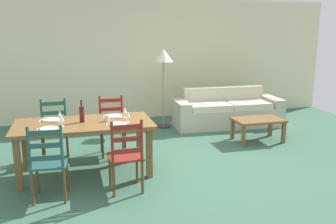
{
  "coord_description": "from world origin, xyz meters",
  "views": [
    {
      "loc": [
        -1.39,
        -4.96,
        2.01
      ],
      "look_at": [
        0.05,
        0.43,
        0.75
      ],
      "focal_mm": 38.74,
      "sensor_mm": 36.0,
      "label": 1
    }
  ],
  "objects_px": {
    "dining_chair_near_right": "(126,156)",
    "wine_glass_far_right": "(125,111)",
    "dining_chair_near_left": "(48,163)",
    "wine_bottle": "(82,114)",
    "dining_chair_far_left": "(55,130)",
    "dining_chair_far_right": "(112,126)",
    "wine_glass_far_left": "(60,114)",
    "dining_table": "(84,128)",
    "wine_glass_near_left": "(62,118)",
    "coffee_table": "(258,122)",
    "standing_lamp": "(163,60)",
    "wine_glass_near_right": "(128,115)",
    "couch": "(226,112)",
    "coffee_cup_primary": "(107,118)"
  },
  "relations": [
    {
      "from": "dining_chair_near_left",
      "to": "couch",
      "type": "bearing_deg",
      "value": 38.06
    },
    {
      "from": "wine_glass_near_left",
      "to": "coffee_table",
      "type": "height_order",
      "value": "wine_glass_near_left"
    },
    {
      "from": "wine_glass_near_left",
      "to": "standing_lamp",
      "type": "bearing_deg",
      "value": 49.18
    },
    {
      "from": "dining_table",
      "to": "dining_chair_far_right",
      "type": "height_order",
      "value": "dining_chair_far_right"
    },
    {
      "from": "dining_table",
      "to": "wine_glass_near_left",
      "type": "distance_m",
      "value": 0.38
    },
    {
      "from": "coffee_table",
      "to": "standing_lamp",
      "type": "distance_m",
      "value": 2.27
    },
    {
      "from": "coffee_table",
      "to": "dining_chair_near_right",
      "type": "bearing_deg",
      "value": -150.25
    },
    {
      "from": "dining_chair_near_right",
      "to": "wine_glass_far_right",
      "type": "xyz_separation_m",
      "value": [
        0.12,
        0.88,
        0.38
      ]
    },
    {
      "from": "dining_table",
      "to": "wine_glass_near_left",
      "type": "xyz_separation_m",
      "value": [
        -0.29,
        -0.14,
        0.2
      ]
    },
    {
      "from": "wine_glass_near_left",
      "to": "wine_glass_far_right",
      "type": "xyz_separation_m",
      "value": [
        0.89,
        0.26,
        0.0
      ]
    },
    {
      "from": "wine_glass_near_right",
      "to": "standing_lamp",
      "type": "relative_size",
      "value": 0.1
    },
    {
      "from": "dining_chair_near_right",
      "to": "wine_glass_near_right",
      "type": "height_order",
      "value": "dining_chair_near_right"
    },
    {
      "from": "dining_chair_near_right",
      "to": "dining_chair_far_left",
      "type": "relative_size",
      "value": 1.0
    },
    {
      "from": "wine_bottle",
      "to": "coffee_cup_primary",
      "type": "bearing_deg",
      "value": -7.46
    },
    {
      "from": "dining_table",
      "to": "dining_chair_near_right",
      "type": "relative_size",
      "value": 1.98
    },
    {
      "from": "dining_chair_far_right",
      "to": "couch",
      "type": "bearing_deg",
      "value": 25.32
    },
    {
      "from": "dining_chair_far_left",
      "to": "wine_glass_near_right",
      "type": "xyz_separation_m",
      "value": [
        1.04,
        -0.88,
        0.38
      ]
    },
    {
      "from": "dining_chair_near_left",
      "to": "standing_lamp",
      "type": "bearing_deg",
      "value": 53.65
    },
    {
      "from": "dining_chair_far_left",
      "to": "wine_glass_far_left",
      "type": "distance_m",
      "value": 0.72
    },
    {
      "from": "dining_table",
      "to": "dining_chair_far_right",
      "type": "distance_m",
      "value": 0.91
    },
    {
      "from": "dining_chair_near_left",
      "to": "dining_chair_far_left",
      "type": "xyz_separation_m",
      "value": [
        0.02,
        1.49,
        0.0
      ]
    },
    {
      "from": "dining_chair_near_left",
      "to": "dining_chair_far_right",
      "type": "distance_m",
      "value": 1.78
    },
    {
      "from": "wine_glass_far_left",
      "to": "couch",
      "type": "bearing_deg",
      "value": 28.82
    },
    {
      "from": "dining_chair_near_left",
      "to": "wine_glass_near_right",
      "type": "height_order",
      "value": "dining_chair_near_left"
    },
    {
      "from": "dining_table",
      "to": "coffee_table",
      "type": "xyz_separation_m",
      "value": [
        3.15,
        0.77,
        -0.31
      ]
    },
    {
      "from": "dining_chair_near_right",
      "to": "couch",
      "type": "height_order",
      "value": "dining_chair_near_right"
    },
    {
      "from": "wine_bottle",
      "to": "wine_glass_far_right",
      "type": "relative_size",
      "value": 1.96
    },
    {
      "from": "dining_table",
      "to": "wine_glass_near_left",
      "type": "height_order",
      "value": "wine_glass_near_left"
    },
    {
      "from": "dining_chair_far_right",
      "to": "coffee_table",
      "type": "bearing_deg",
      "value": 0.17
    },
    {
      "from": "dining_chair_far_left",
      "to": "wine_glass_far_left",
      "type": "relative_size",
      "value": 5.96
    },
    {
      "from": "coffee_table",
      "to": "dining_chair_far_right",
      "type": "bearing_deg",
      "value": -179.83
    },
    {
      "from": "dining_chair_far_right",
      "to": "coffee_cup_primary",
      "type": "height_order",
      "value": "dining_chair_far_right"
    },
    {
      "from": "dining_chair_far_right",
      "to": "wine_glass_far_left",
      "type": "distance_m",
      "value": 1.09
    },
    {
      "from": "coffee_table",
      "to": "standing_lamp",
      "type": "relative_size",
      "value": 0.55
    },
    {
      "from": "dining_chair_near_right",
      "to": "dining_chair_far_left",
      "type": "bearing_deg",
      "value": 121.53
    },
    {
      "from": "dining_chair_near_left",
      "to": "wine_bottle",
      "type": "bearing_deg",
      "value": 61.3
    },
    {
      "from": "dining_table",
      "to": "standing_lamp",
      "type": "relative_size",
      "value": 1.16
    },
    {
      "from": "standing_lamp",
      "to": "wine_glass_near_left",
      "type": "bearing_deg",
      "value": -130.82
    },
    {
      "from": "dining_chair_far_right",
      "to": "wine_glass_far_left",
      "type": "height_order",
      "value": "dining_chair_far_right"
    },
    {
      "from": "wine_glass_near_left",
      "to": "couch",
      "type": "distance_m",
      "value": 4.01
    },
    {
      "from": "dining_chair_near_right",
      "to": "wine_bottle",
      "type": "distance_m",
      "value": 1.01
    },
    {
      "from": "wine_glass_near_right",
      "to": "coffee_cup_primary",
      "type": "height_order",
      "value": "wine_glass_near_right"
    },
    {
      "from": "dining_chair_far_left",
      "to": "wine_glass_far_left",
      "type": "bearing_deg",
      "value": -79.05
    },
    {
      "from": "dining_table",
      "to": "standing_lamp",
      "type": "xyz_separation_m",
      "value": [
        1.7,
        2.17,
        0.75
      ]
    },
    {
      "from": "dining_chair_near_left",
      "to": "couch",
      "type": "distance_m",
      "value": 4.46
    },
    {
      "from": "dining_table",
      "to": "wine_bottle",
      "type": "bearing_deg",
      "value": 124.56
    },
    {
      "from": "dining_chair_far_right",
      "to": "wine_glass_far_right",
      "type": "xyz_separation_m",
      "value": [
        0.13,
        -0.64,
        0.38
      ]
    },
    {
      "from": "dining_chair_far_left",
      "to": "wine_bottle",
      "type": "bearing_deg",
      "value": -59.03
    },
    {
      "from": "couch",
      "to": "coffee_table",
      "type": "height_order",
      "value": "couch"
    },
    {
      "from": "dining_table",
      "to": "dining_chair_near_left",
      "type": "distance_m",
      "value": 0.91
    }
  ]
}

